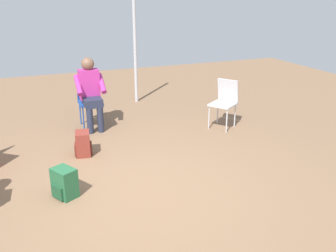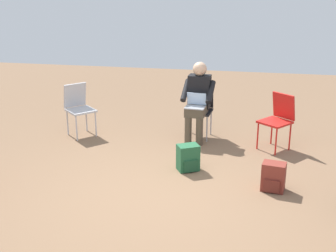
{
  "view_description": "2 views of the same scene",
  "coord_description": "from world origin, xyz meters",
  "px_view_note": "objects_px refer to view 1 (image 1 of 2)",
  "views": [
    {
      "loc": [
        3.83,
        -1.19,
        2.3
      ],
      "look_at": [
        -0.08,
        0.4,
        0.78
      ],
      "focal_mm": 40.0,
      "sensor_mm": 36.0,
      "label": 1
    },
    {
      "loc": [
        -1.07,
        4.97,
        2.61
      ],
      "look_at": [
        -0.08,
        -0.3,
        0.8
      ],
      "focal_mm": 50.0,
      "sensor_mm": 36.0,
      "label": 2
    }
  ],
  "objects_px": {
    "person_in_magenta": "(90,90)",
    "backpack_by_empty_chair": "(65,184)",
    "backpack_near_laptop_user": "(83,145)",
    "chair_northwest": "(225,100)",
    "chair_west": "(90,98)"
  },
  "relations": [
    {
      "from": "person_in_magenta",
      "to": "backpack_near_laptop_user",
      "type": "height_order",
      "value": "person_in_magenta"
    },
    {
      "from": "chair_west",
      "to": "person_in_magenta",
      "type": "bearing_deg",
      "value": 90.0
    },
    {
      "from": "chair_northwest",
      "to": "person_in_magenta",
      "type": "xyz_separation_m",
      "value": [
        -0.83,
        -2.18,
        0.2
      ]
    },
    {
      "from": "backpack_by_empty_chair",
      "to": "backpack_near_laptop_user",
      "type": "bearing_deg",
      "value": 159.86
    },
    {
      "from": "person_in_magenta",
      "to": "chair_northwest",
      "type": "bearing_deg",
      "value": 159.63
    },
    {
      "from": "backpack_near_laptop_user",
      "to": "chair_northwest",
      "type": "bearing_deg",
      "value": 96.56
    },
    {
      "from": "person_in_magenta",
      "to": "backpack_by_empty_chair",
      "type": "distance_m",
      "value": 2.44
    },
    {
      "from": "chair_northwest",
      "to": "backpack_near_laptop_user",
      "type": "relative_size",
      "value": 2.36
    },
    {
      "from": "chair_west",
      "to": "person_in_magenta",
      "type": "xyz_separation_m",
      "value": [
        0.17,
        -0.0,
        0.2
      ]
    },
    {
      "from": "chair_northwest",
      "to": "backpack_by_empty_chair",
      "type": "relative_size",
      "value": 2.36
    },
    {
      "from": "person_in_magenta",
      "to": "backpack_near_laptop_user",
      "type": "xyz_separation_m",
      "value": [
        1.13,
        -0.37,
        -0.54
      ]
    },
    {
      "from": "person_in_magenta",
      "to": "backpack_by_empty_chair",
      "type": "relative_size",
      "value": 3.44
    },
    {
      "from": "chair_northwest",
      "to": "backpack_by_empty_chair",
      "type": "distance_m",
      "value": 3.3
    },
    {
      "from": "backpack_by_empty_chair",
      "to": "chair_west",
      "type": "bearing_deg",
      "value": 162.13
    },
    {
      "from": "person_in_magenta",
      "to": "backpack_by_empty_chair",
      "type": "xyz_separation_m",
      "value": [
        2.25,
        -0.78,
        -0.54
      ]
    }
  ]
}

